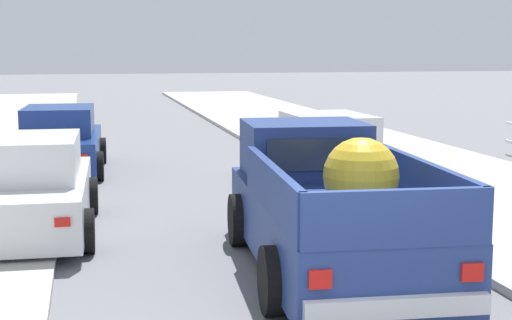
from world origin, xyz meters
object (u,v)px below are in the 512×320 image
object	(u,v)px
car_left_near	(29,189)
car_right_near	(327,154)
pickup_truck	(327,208)
car_left_mid	(60,142)

from	to	relation	value
car_left_near	car_right_near	xyz separation A→B (m)	(5.72, 2.75, 0.00)
pickup_truck	car_left_near	xyz separation A→B (m)	(-3.93, 2.77, -0.10)
pickup_truck	car_left_near	distance (m)	4.81
car_left_mid	pickup_truck	bearing A→B (deg)	-67.39
car_left_near	car_left_mid	bearing A→B (deg)	87.18
pickup_truck	car_left_mid	xyz separation A→B (m)	(-3.63, 8.73, -0.10)
car_left_near	car_left_mid	xyz separation A→B (m)	(0.29, 5.96, 0.00)
car_left_near	car_left_mid	distance (m)	5.97
car_left_near	car_right_near	size ratio (longest dim) A/B	1.00
car_left_near	car_left_mid	world-z (taller)	same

